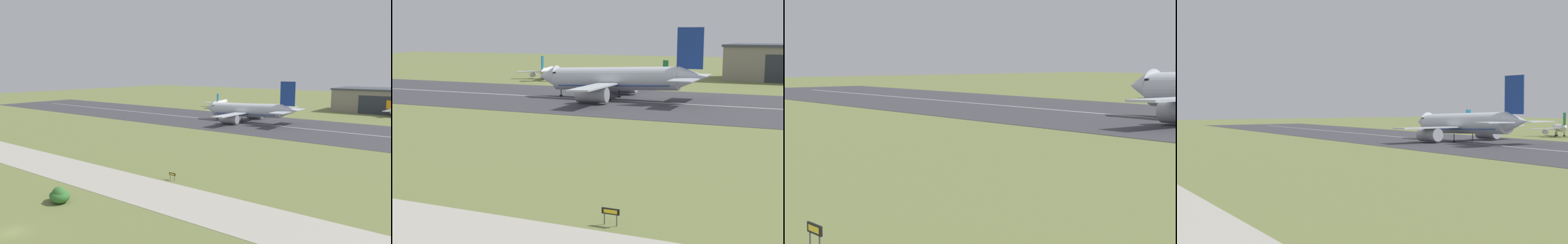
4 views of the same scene
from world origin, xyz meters
TOP-DOWN VIEW (x-y plane):
  - ground_plane at (0.00, 60.81)m, footprint 651.80×651.80m
  - runway_strip at (0.00, 121.62)m, footprint 411.80×55.72m
  - runway_centreline at (0.00, 121.62)m, footprint 370.62×0.70m
  - airplane_landing at (-32.02, 124.62)m, footprint 47.31×46.35m
  - airplane_parked_east at (-35.67, 171.09)m, footprint 16.50×17.44m
  - airplane_parked_far_east at (-78.35, 173.09)m, footprint 24.10×20.66m
  - runway_sign at (1.22, 34.90)m, footprint 1.74×0.13m

SIDE VIEW (x-z plane):
  - ground_plane at x=0.00m, z-range 0.00..0.00m
  - runway_strip at x=0.00m, z-range 0.00..0.06m
  - runway_centreline at x=0.00m, z-range 0.06..0.07m
  - runway_sign at x=1.22m, z-range 0.41..2.03m
  - airplane_parked_east at x=-35.67m, z-range -1.33..7.06m
  - airplane_parked_far_east at x=-78.35m, z-range -1.58..7.51m
  - airplane_landing at x=-32.02m, z-range -4.15..14.69m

